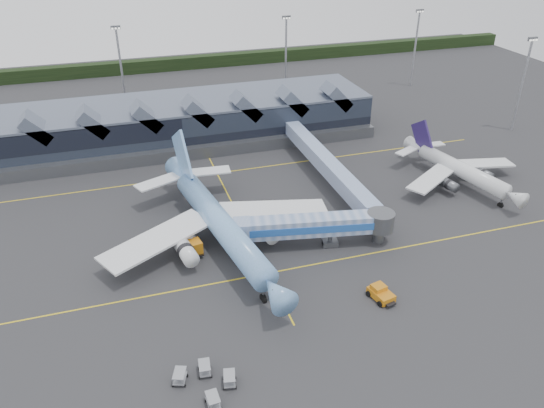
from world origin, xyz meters
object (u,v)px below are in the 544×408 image
object	(u,v)px
main_airliner	(218,220)
regional_jet	(458,168)
pushback_tug	(381,293)
fuel_truck	(186,236)
jet_bridge	(324,225)

from	to	relation	value
main_airliner	regional_jet	xyz separation A→B (m)	(49.96, 6.71, -1.04)
pushback_tug	regional_jet	bearing A→B (deg)	29.34
regional_jet	fuel_truck	bearing A→B (deg)	174.36
fuel_truck	pushback_tug	xyz separation A→B (m)	(24.05, -21.59, -0.98)
regional_jet	fuel_truck	xyz separation A→B (m)	(-55.24, -6.03, -1.40)
main_airliner	fuel_truck	world-z (taller)	main_airliner
jet_bridge	pushback_tug	size ratio (longest dim) A/B	5.63
regional_jet	jet_bridge	size ratio (longest dim) A/B	1.14
main_airliner	regional_jet	bearing A→B (deg)	-1.80
regional_jet	fuel_truck	size ratio (longest dim) A/B	3.01
jet_bridge	main_airliner	bearing A→B (deg)	170.35
regional_jet	pushback_tug	world-z (taller)	regional_jet
main_airliner	fuel_truck	distance (m)	5.86
main_airliner	regional_jet	world-z (taller)	main_airliner
fuel_truck	pushback_tug	world-z (taller)	fuel_truck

